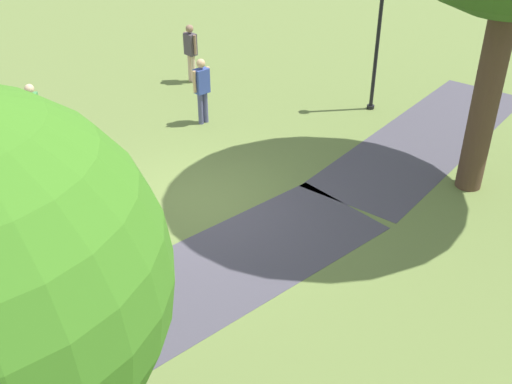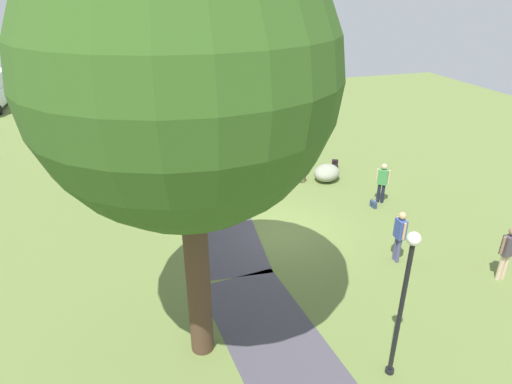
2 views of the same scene
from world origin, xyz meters
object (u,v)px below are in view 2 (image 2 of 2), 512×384
at_px(passerby_on_path, 508,250).
at_px(frisbee_on_grass, 281,184).
at_px(handbag_on_grass, 373,204).
at_px(large_shade_tree, 184,77).
at_px(man_near_boulder, 400,233).
at_px(spare_backpack_on_lawn, 335,164).
at_px(lamp_post, 404,292).
at_px(young_tree_near_path, 144,102).
at_px(backpack_by_boulder, 302,178).
at_px(lawn_boulder, 327,173).
at_px(woman_with_handbag, 382,180).

xyz_separation_m(passerby_on_path, frisbee_on_grass, (8.21, 3.93, -1.00)).
distance_m(handbag_on_grass, frisbee_on_grass, 4.12).
bearing_deg(large_shade_tree, man_near_boulder, -74.37).
height_order(spare_backpack_on_lawn, frisbee_on_grass, spare_backpack_on_lawn).
height_order(lamp_post, passerby_on_path, lamp_post).
bearing_deg(young_tree_near_path, passerby_on_path, -137.28).
relative_size(large_shade_tree, frisbee_on_grass, 35.75).
relative_size(young_tree_near_path, backpack_by_boulder, 12.92).
bearing_deg(lawn_boulder, man_near_boulder, 174.85).
bearing_deg(backpack_by_boulder, frisbee_on_grass, 87.38).
bearing_deg(woman_with_handbag, young_tree_near_path, 61.65).
bearing_deg(woman_with_handbag, handbag_on_grass, 123.14).
bearing_deg(backpack_by_boulder, man_near_boulder, -175.38).
distance_m(young_tree_near_path, handbag_on_grass, 10.00).
bearing_deg(lawn_boulder, passerby_on_path, -166.87).
xyz_separation_m(lawn_boulder, frisbee_on_grass, (0.22, 2.06, -0.34)).
bearing_deg(lawn_boulder, large_shade_tree, 138.87).
xyz_separation_m(young_tree_near_path, lamp_post, (-12.07, -4.19, -1.32)).
relative_size(man_near_boulder, passerby_on_path, 1.00).
bearing_deg(young_tree_near_path, large_shade_tree, -178.26).
xyz_separation_m(backpack_by_boulder, spare_backpack_on_lawn, (0.99, -2.06, 0.00)).
distance_m(young_tree_near_path, frisbee_on_grass, 6.64).
height_order(young_tree_near_path, lawn_boulder, young_tree_near_path).
xyz_separation_m(woman_with_handbag, handbag_on_grass, (-0.31, 0.47, -0.81)).
xyz_separation_m(woman_with_handbag, spare_backpack_on_lawn, (3.74, 0.14, -0.76)).
height_order(lamp_post, spare_backpack_on_lawn, lamp_post).
distance_m(young_tree_near_path, man_near_boulder, 11.03).
height_order(lawn_boulder, man_near_boulder, man_near_boulder).
relative_size(large_shade_tree, lawn_boulder, 5.54).
bearing_deg(frisbee_on_grass, young_tree_near_path, 71.38).
height_order(man_near_boulder, passerby_on_path, passerby_on_path).
xyz_separation_m(large_shade_tree, man_near_boulder, (1.82, -6.50, -5.43)).
xyz_separation_m(man_near_boulder, spare_backpack_on_lawn, (7.44, -1.54, -0.81)).
bearing_deg(young_tree_near_path, frisbee_on_grass, -108.62).
height_order(large_shade_tree, handbag_on_grass, large_shade_tree).
height_order(handbag_on_grass, frisbee_on_grass, handbag_on_grass).
bearing_deg(young_tree_near_path, woman_with_handbag, -118.35).
bearing_deg(handbag_on_grass, lamp_post, 151.95).
height_order(young_tree_near_path, lamp_post, young_tree_near_path).
distance_m(young_tree_near_path, spare_backpack_on_lawn, 9.05).
bearing_deg(handbag_on_grass, woman_with_handbag, -56.86).
bearing_deg(passerby_on_path, young_tree_near_path, 42.72).
distance_m(young_tree_near_path, lawn_boulder, 8.29).
xyz_separation_m(lawn_boulder, backpack_by_boulder, (0.18, 1.09, -0.16)).
xyz_separation_m(man_near_boulder, frisbee_on_grass, (6.49, 1.50, -0.99)).
distance_m(young_tree_near_path, passerby_on_path, 13.85).
bearing_deg(lawn_boulder, young_tree_near_path, 74.75).
bearing_deg(frisbee_on_grass, man_near_boulder, -167.03).
bearing_deg(spare_backpack_on_lawn, lamp_post, 159.68).
xyz_separation_m(young_tree_near_path, passerby_on_path, (-10.00, -9.24, -2.57)).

